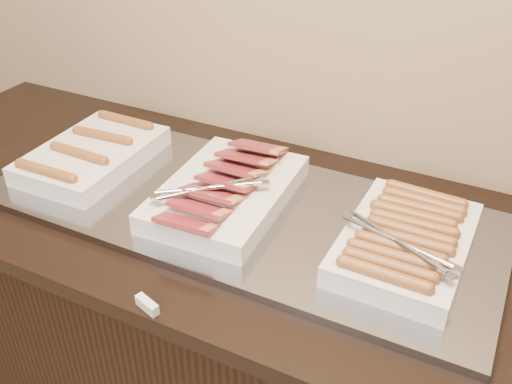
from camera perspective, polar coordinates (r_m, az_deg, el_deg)
counter at (r=1.66m, az=-2.45°, el=-14.50°), size 2.06×0.76×0.90m
warming_tray at (r=1.34m, az=-1.81°, el=-1.65°), size 1.20×0.50×0.02m
dish_left at (r=1.55m, az=-16.03°, el=3.66°), size 0.25×0.37×0.07m
dish_center at (r=1.33m, az=-3.06°, el=0.10°), size 0.29×0.43×0.09m
dish_right at (r=1.21m, az=14.72°, el=-4.73°), size 0.27×0.37×0.08m
label_holder at (r=1.11m, az=-10.83°, el=-11.03°), size 0.06×0.03×0.02m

